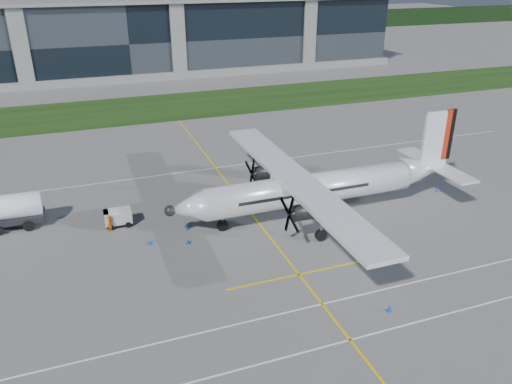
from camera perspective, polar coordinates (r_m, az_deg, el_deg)
name	(u,v)px	position (r m, az deg, el deg)	size (l,w,h in m)	color
ground	(158,121)	(79.84, -11.09, 7.98)	(400.00, 400.00, 0.00)	#5E5C59
grass_strip	(150,108)	(87.47, -12.00, 9.36)	(400.00, 18.00, 0.04)	black
terminal_building	(124,38)	(117.31, -14.91, 16.62)	(120.00, 20.00, 15.00)	black
tree_line	(104,29)	(177.23, -17.01, 17.39)	(400.00, 6.00, 6.00)	black
yellow_taxiway_centerline	(236,194)	(52.95, -2.28, -0.26)	(0.20, 70.00, 0.01)	yellow
white_lane_line	(308,351)	(33.22, 5.99, -17.64)	(90.00, 0.15, 0.01)	white
turboprop_aircraft	(321,170)	(47.34, 7.49, 2.46)	(29.45, 30.54, 9.16)	silver
baggage_tug	(118,218)	(48.14, -15.49, -2.84)	(2.64, 1.58, 1.58)	silver
ground_crew_person	(110,222)	(47.21, -16.36, -3.30)	(0.78, 0.56, 1.91)	#F25907
safety_cone_nose_port	(188,241)	(44.11, -7.79, -5.58)	(0.36, 0.36, 0.50)	#0B39C5
safety_cone_fwd	(150,242)	(44.58, -12.05, -5.58)	(0.36, 0.36, 0.50)	#0B39C5
safety_cone_tail	(438,189)	(56.91, 20.05, 0.29)	(0.36, 0.36, 0.50)	#0B39C5
safety_cone_nose_stbd	(187,227)	(46.39, -7.91, -3.97)	(0.36, 0.36, 0.50)	#0B39C5
safety_cone_portwing	(390,308)	(37.18, 15.02, -12.69)	(0.36, 0.36, 0.50)	#0B39C5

